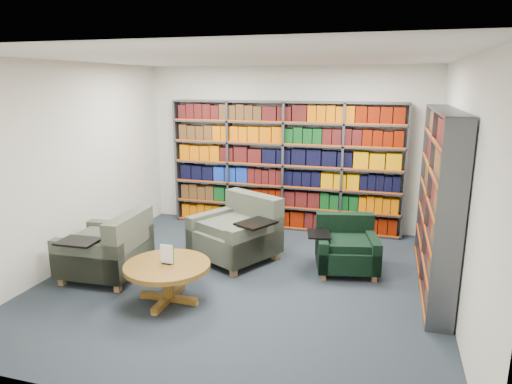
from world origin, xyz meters
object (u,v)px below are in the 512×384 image
(chair_teal_front, at_px, (111,251))
(coffee_table, at_px, (168,272))
(chair_green_right, at_px, (346,248))
(chair_teal_left, at_px, (240,234))

(chair_teal_front, relative_size, coffee_table, 1.15)
(chair_green_right, bearing_deg, chair_teal_front, -158.75)
(chair_teal_front, bearing_deg, coffee_table, -22.61)
(chair_teal_left, xyz_separation_m, coffee_table, (-0.38, -1.54, 0.01))
(chair_teal_left, xyz_separation_m, chair_green_right, (1.52, 0.03, -0.08))
(chair_teal_left, relative_size, chair_green_right, 1.33)
(chair_green_right, xyz_separation_m, coffee_table, (-1.90, -1.58, 0.08))
(chair_green_right, relative_size, coffee_table, 1.03)
(chair_green_right, height_order, coffee_table, chair_green_right)
(chair_green_right, xyz_separation_m, chair_teal_front, (-2.94, -1.14, 0.06))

